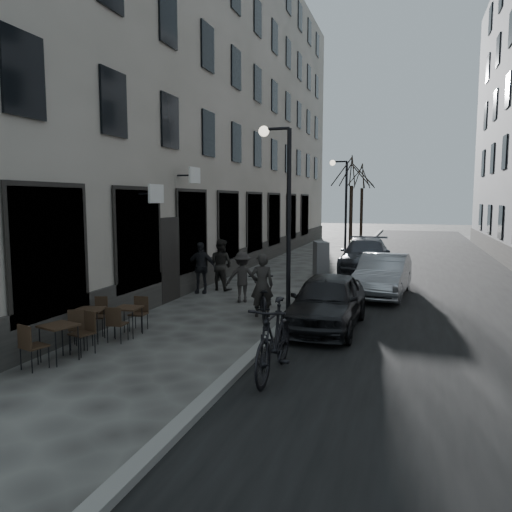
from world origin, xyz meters
The scene contains 21 objects.
ground centered at (0.00, 0.00, 0.00)m, with size 120.00×120.00×0.00m, color #3B3835.
road centered at (3.85, 16.00, 0.00)m, with size 7.30×60.00×0.00m, color black.
kerb centered at (0.20, 16.00, 0.06)m, with size 0.25×60.00×0.12m, color gray.
building_left centered at (-6.00, 16.50, 8.00)m, with size 4.00×35.00×16.00m, color gray.
streetlamp_near centered at (-0.17, 6.00, 3.16)m, with size 0.90×0.28×5.09m.
streetlamp_far centered at (-0.17, 18.00, 3.16)m, with size 0.90×0.28×5.09m.
tree_near centered at (-0.10, 21.00, 4.66)m, with size 2.40×2.40×5.70m.
tree_far centered at (-0.10, 27.00, 4.66)m, with size 2.40×2.40×5.70m.
bistro_set_a centered at (-3.33, 0.89, 0.45)m, with size 0.78×1.52×0.87m.
bistro_set_b centered at (-3.63, 2.25, 0.45)m, with size 0.83×1.53×0.87m.
bistro_set_c centered at (-3.04, 2.90, 0.41)m, with size 0.59×1.38×0.80m.
utility_cabinet centered at (-0.43, 13.49, 0.70)m, with size 0.52×0.94×1.41m, color slate.
bicycle centered at (-0.65, 5.67, 0.52)m, with size 0.69×1.99×1.04m, color black.
cyclist_rider centered at (-0.65, 5.67, 0.85)m, with size 0.62×0.41×1.71m, color #282523.
pedestrian_near centered at (-3.15, 9.04, 0.89)m, with size 0.87×0.68×1.78m, color black.
pedestrian_mid centered at (-1.79, 7.35, 0.77)m, with size 1.00×0.58×1.55m, color #2C2826.
pedestrian_far centered at (-3.60, 8.32, 0.87)m, with size 1.01×0.42×1.73m, color black.
car_near centered at (1.23, 4.95, 0.67)m, with size 1.59×3.94×1.34m, color black.
car_mid centered at (2.30, 9.68, 0.68)m, with size 1.44×4.13×1.36m, color #9B9EA4.
car_far centered at (1.29, 14.76, 0.73)m, with size 2.05×5.04×1.46m, color #3B3E46.
moped centered at (0.87, 1.34, 0.68)m, with size 0.64×2.28×1.37m, color black.
Camera 1 is at (3.14, -6.98, 3.14)m, focal length 35.00 mm.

